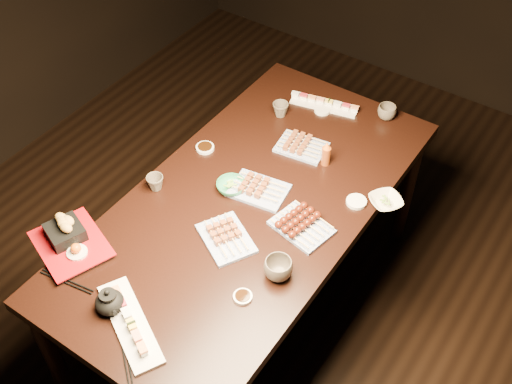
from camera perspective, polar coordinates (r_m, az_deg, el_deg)
ground at (r=3.05m, az=-1.21°, el=-15.50°), size 5.00×5.00×0.00m
dining_table at (r=2.92m, az=-0.56°, el=-5.98°), size 1.36×1.98×0.75m
sushi_platter_near at (r=2.30m, az=-11.18°, el=-11.18°), size 0.40×0.28×0.05m
sushi_platter_far at (r=3.12m, az=6.12°, el=7.93°), size 0.34×0.16×0.04m
yakitori_plate_center at (r=2.66m, az=0.25°, el=0.47°), size 0.26×0.20×0.06m
yakitori_plate_right at (r=2.49m, az=-2.68°, el=-3.84°), size 0.28×0.26×0.06m
yakitori_plate_left at (r=2.86m, az=4.08°, el=4.30°), size 0.24×0.19×0.05m
tsukune_plate at (r=2.53m, az=4.09°, el=-2.82°), size 0.26×0.21×0.06m
edamame_bowl_green at (r=2.68m, az=-2.21°, el=0.50°), size 0.13×0.13×0.04m
edamame_bowl_cream at (r=2.67m, az=11.45°, el=-0.84°), size 0.18×0.18×0.03m
tempura_tray at (r=2.54m, az=-16.27°, el=-3.95°), size 0.36×0.33×0.11m
teacup_near_left at (r=2.70m, az=-8.94°, el=0.82°), size 0.08×0.08×0.07m
teacup_mid_right at (r=2.37m, az=1.99°, el=-6.84°), size 0.15×0.15×0.08m
teacup_far_left at (r=3.03m, az=2.19°, el=7.33°), size 0.09×0.09×0.07m
teacup_far_right at (r=3.08m, az=11.54°, el=6.97°), size 0.09×0.09×0.07m
teapot at (r=2.33m, az=-12.93°, el=-9.35°), size 0.17×0.17×0.10m
condiment_bottle at (r=2.78m, az=6.25°, el=3.44°), size 0.04×0.04×0.12m
sauce_dish_west at (r=2.88m, az=-4.56°, el=3.94°), size 0.09×0.09×0.01m
sauce_dish_east at (r=2.66m, az=8.91°, el=-0.86°), size 0.11×0.11×0.01m
sauce_dish_se at (r=2.34m, az=-1.19°, el=-9.29°), size 0.09×0.09×0.01m
sauce_dish_nw at (r=3.09m, az=5.91°, el=7.25°), size 0.09×0.09×0.01m
chopsticks_near at (r=2.48m, az=-16.46°, el=-7.65°), size 0.23×0.06×0.01m
chopsticks_se at (r=2.24m, az=-11.37°, el=-14.85°), size 0.18×0.15×0.01m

